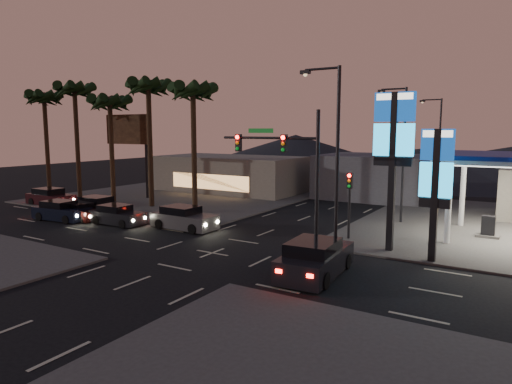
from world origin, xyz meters
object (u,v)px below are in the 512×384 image
Objects in this scene: car_lane_a_rear at (61,211)px; pylon_sign_tall at (394,140)px; traffic_signal_mast at (288,162)px; pylon_sign_short at (436,175)px; car_lane_b_rear at (50,198)px; suv_station at (315,259)px; car_lane_a_front at (117,215)px; car_lane_b_front at (184,218)px; car_lane_a_mid at (80,212)px; car_lane_b_mid at (98,207)px.

pylon_sign_tall is at bearing 9.37° from car_lane_a_rear.
traffic_signal_mast reaches higher than car_lane_a_rear.
traffic_signal_mast reaches higher than pylon_sign_short.
car_lane_b_rear is 0.90× the size of suv_station.
car_lane_b_front is (5.28, 1.34, 0.08)m from car_lane_a_front.
traffic_signal_mast is 20.02m from car_lane_a_rear.
pylon_sign_tall is 3.20m from pylon_sign_short.
car_lane_b_rear is (-33.72, 0.82, -3.92)m from pylon_sign_short.
pylon_sign_tall is at bearing 8.15° from car_lane_a_front.
car_lane_a_mid is 0.85× the size of car_lane_b_mid.
traffic_signal_mast is 1.60× the size of car_lane_b_front.
car_lane_b_rear is at bearing -179.68° from pylon_sign_tall.
car_lane_b_rear reaches higher than car_lane_b_mid.
suv_station is (22.39, -2.16, 0.12)m from car_lane_a_rear.
car_lane_a_rear is (-19.50, -0.49, -4.52)m from traffic_signal_mast.
car_lane_b_front is (10.17, 2.57, 0.04)m from car_lane_a_rear.
car_lane_b_front is at bearing 10.27° from car_lane_a_mid.
pylon_sign_tall reaches higher than car_lane_a_rear.
pylon_sign_short is 1.44× the size of car_lane_b_mid.
suv_station is (29.37, -5.99, 0.08)m from car_lane_b_rear.
car_lane_b_mid is (-0.12, 1.83, 0.12)m from car_lane_a_mid.
pylon_sign_short is 7.69m from traffic_signal_mast.
traffic_signal_mast is 5.90m from suv_station.
car_lane_a_mid is 21.55m from suv_station.
car_lane_a_rear is (-4.89, -1.23, 0.04)m from car_lane_a_front.
car_lane_b_mid is at bearing 158.99° from car_lane_a_front.
pylon_sign_short is 1.28× the size of suv_station.
pylon_sign_short is 17.03m from car_lane_b_front.
car_lane_b_rear is at bearing 172.82° from traffic_signal_mast.
pylon_sign_tall is at bearing 73.29° from suv_station.
car_lane_b_front is at bearing 14.22° from car_lane_a_front.
car_lane_a_rear is 0.87× the size of suv_station.
pylon_sign_tall is at bearing 158.20° from pylon_sign_short.
car_lane_a_mid is 0.83× the size of car_lane_b_front.
car_lane_b_front is (-14.07, -1.43, -5.65)m from pylon_sign_tall.
car_lane_a_front is at bearing -12.35° from car_lane_b_rear.
suv_station is (21.45, -4.90, 0.10)m from car_lane_b_mid.
traffic_signal_mast is at bearing -7.18° from car_lane_b_rear.
car_lane_a_mid is (-25.68, -2.08, -4.05)m from pylon_sign_short.
suv_station is (12.22, -4.73, 0.08)m from car_lane_b_front.
pylon_sign_tall is 2.18× the size of car_lane_a_mid.
car_lane_b_front is at bearing 158.86° from suv_station.
car_lane_b_mid is at bearing 93.90° from car_lane_a_mid.
traffic_signal_mast reaches higher than car_lane_b_rear.
pylon_sign_tall is 24.01m from car_lane_b_mid.
pylon_sign_short reaches higher than car_lane_a_mid.
car_lane_b_front is 1.01× the size of car_lane_b_rear.
traffic_signal_mast is 10.56m from car_lane_b_front.
pylon_sign_short is at bearing 6.40° from car_lane_a_rear.
car_lane_b_mid is at bearing 167.12° from suv_station.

